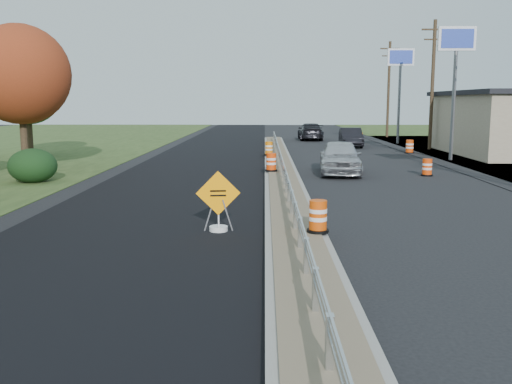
{
  "coord_description": "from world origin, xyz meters",
  "views": [
    {
      "loc": [
        -0.81,
        -18.71,
        3.52
      ],
      "look_at": [
        -1.04,
        -3.42,
        1.1
      ],
      "focal_mm": 40.0,
      "sensor_mm": 36.0,
      "label": 1
    }
  ],
  "objects_px": {
    "caution_sign": "(218,216)",
    "barrel_median_near": "(318,217)",
    "car_silver": "(340,157)",
    "car_dark_mid": "(351,137)",
    "car_dark_far": "(310,132)",
    "barrel_median_mid": "(271,163)",
    "barrel_median_far": "(269,149)",
    "barrel_shoulder_near": "(427,168)",
    "barrel_shoulder_far": "(360,137)",
    "barrel_shoulder_mid": "(410,147)"
  },
  "relations": [
    {
      "from": "barrel_shoulder_far",
      "to": "car_dark_far",
      "type": "relative_size",
      "value": 0.16
    },
    {
      "from": "barrel_median_near",
      "to": "barrel_median_far",
      "type": "relative_size",
      "value": 0.97
    },
    {
      "from": "car_silver",
      "to": "car_dark_far",
      "type": "relative_size",
      "value": 0.91
    },
    {
      "from": "car_silver",
      "to": "caution_sign",
      "type": "bearing_deg",
      "value": -106.49
    },
    {
      "from": "barrel_shoulder_mid",
      "to": "car_dark_far",
      "type": "bearing_deg",
      "value": 112.32
    },
    {
      "from": "caution_sign",
      "to": "barrel_shoulder_near",
      "type": "xyz_separation_m",
      "value": [
        9.08,
        12.03,
        -0.03
      ]
    },
    {
      "from": "barrel_median_far",
      "to": "barrel_shoulder_far",
      "type": "relative_size",
      "value": 0.99
    },
    {
      "from": "car_dark_far",
      "to": "barrel_median_far",
      "type": "bearing_deg",
      "value": 77.92
    },
    {
      "from": "barrel_median_near",
      "to": "car_silver",
      "type": "relative_size",
      "value": 0.17
    },
    {
      "from": "barrel_shoulder_near",
      "to": "car_dark_far",
      "type": "bearing_deg",
      "value": 97.72
    },
    {
      "from": "barrel_median_far",
      "to": "barrel_shoulder_mid",
      "type": "distance_m",
      "value": 10.57
    },
    {
      "from": "barrel_median_mid",
      "to": "barrel_shoulder_near",
      "type": "height_order",
      "value": "barrel_median_mid"
    },
    {
      "from": "barrel_median_far",
      "to": "barrel_shoulder_far",
      "type": "bearing_deg",
      "value": 61.85
    },
    {
      "from": "car_silver",
      "to": "barrel_median_near",
      "type": "bearing_deg",
      "value": -94.84
    },
    {
      "from": "barrel_shoulder_mid",
      "to": "car_dark_mid",
      "type": "xyz_separation_m",
      "value": [
        -3.2,
        5.78,
        0.3
      ]
    },
    {
      "from": "barrel_shoulder_near",
      "to": "barrel_shoulder_far",
      "type": "height_order",
      "value": "barrel_shoulder_far"
    },
    {
      "from": "car_dark_far",
      "to": "barrel_shoulder_near",
      "type": "bearing_deg",
      "value": 98.15
    },
    {
      "from": "barrel_shoulder_far",
      "to": "barrel_shoulder_mid",
      "type": "bearing_deg",
      "value": -81.97
    },
    {
      "from": "barrel_median_far",
      "to": "car_silver",
      "type": "bearing_deg",
      "value": -64.76
    },
    {
      "from": "barrel_shoulder_mid",
      "to": "car_dark_far",
      "type": "distance_m",
      "value": 15.12
    },
    {
      "from": "car_dark_mid",
      "to": "barrel_median_far",
      "type": "bearing_deg",
      "value": -121.12
    },
    {
      "from": "barrel_median_mid",
      "to": "car_silver",
      "type": "relative_size",
      "value": 0.18
    },
    {
      "from": "barrel_median_far",
      "to": "car_dark_far",
      "type": "relative_size",
      "value": 0.16
    },
    {
      "from": "barrel_median_near",
      "to": "barrel_shoulder_far",
      "type": "height_order",
      "value": "barrel_median_near"
    },
    {
      "from": "caution_sign",
      "to": "car_silver",
      "type": "height_order",
      "value": "caution_sign"
    },
    {
      "from": "barrel_median_mid",
      "to": "barrel_shoulder_near",
      "type": "distance_m",
      "value": 7.5
    },
    {
      "from": "car_dark_far",
      "to": "barrel_median_near",
      "type": "bearing_deg",
      "value": 86.19
    },
    {
      "from": "barrel_shoulder_mid",
      "to": "car_dark_mid",
      "type": "distance_m",
      "value": 6.61
    },
    {
      "from": "barrel_shoulder_mid",
      "to": "car_dark_mid",
      "type": "relative_size",
      "value": 0.2
    },
    {
      "from": "car_dark_far",
      "to": "car_dark_mid",
      "type": "bearing_deg",
      "value": 107.65
    },
    {
      "from": "barrel_median_near",
      "to": "caution_sign",
      "type": "bearing_deg",
      "value": 158.33
    },
    {
      "from": "caution_sign",
      "to": "car_dark_far",
      "type": "xyz_separation_m",
      "value": [
        5.53,
        38.16,
        0.36
      ]
    },
    {
      "from": "barrel_shoulder_near",
      "to": "car_dark_mid",
      "type": "height_order",
      "value": "car_dark_mid"
    },
    {
      "from": "car_silver",
      "to": "barrel_shoulder_far",
      "type": "bearing_deg",
      "value": 83.08
    },
    {
      "from": "car_dark_mid",
      "to": "barrel_median_near",
      "type": "bearing_deg",
      "value": -97.48
    },
    {
      "from": "barrel_shoulder_mid",
      "to": "car_silver",
      "type": "relative_size",
      "value": 0.19
    },
    {
      "from": "caution_sign",
      "to": "barrel_median_far",
      "type": "relative_size",
      "value": 1.97
    },
    {
      "from": "caution_sign",
      "to": "car_dark_mid",
      "type": "xyz_separation_m",
      "value": [
        8.08,
        29.95,
        0.32
      ]
    },
    {
      "from": "barrel_median_near",
      "to": "car_silver",
      "type": "distance_m",
      "value": 14.01
    },
    {
      "from": "barrel_median_mid",
      "to": "barrel_median_near",
      "type": "bearing_deg",
      "value": -85.37
    },
    {
      "from": "barrel_median_near",
      "to": "car_dark_far",
      "type": "relative_size",
      "value": 0.15
    },
    {
      "from": "barrel_median_mid",
      "to": "barrel_median_far",
      "type": "xyz_separation_m",
      "value": [
        -0.05,
        8.2,
        -0.01
      ]
    },
    {
      "from": "barrel_shoulder_far",
      "to": "car_silver",
      "type": "xyz_separation_m",
      "value": [
        -4.71,
        -22.61,
        0.42
      ]
    },
    {
      "from": "caution_sign",
      "to": "barrel_shoulder_far",
      "type": "xyz_separation_m",
      "value": [
        9.7,
        35.37,
        -0.01
      ]
    },
    {
      "from": "barrel_median_near",
      "to": "car_silver",
      "type": "bearing_deg",
      "value": 80.3
    },
    {
      "from": "barrel_median_far",
      "to": "car_dark_mid",
      "type": "xyz_separation_m",
      "value": [
        6.55,
        9.85,
        0.11
      ]
    },
    {
      "from": "barrel_median_near",
      "to": "barrel_median_mid",
      "type": "xyz_separation_m",
      "value": [
        -1.05,
        12.94,
        0.02
      ]
    },
    {
      "from": "car_dark_mid",
      "to": "car_dark_far",
      "type": "xyz_separation_m",
      "value": [
        -2.54,
        8.21,
        0.03
      ]
    },
    {
      "from": "caution_sign",
      "to": "barrel_median_mid",
      "type": "bearing_deg",
      "value": 75.63
    },
    {
      "from": "caution_sign",
      "to": "barrel_median_near",
      "type": "relative_size",
      "value": 2.03
    }
  ]
}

